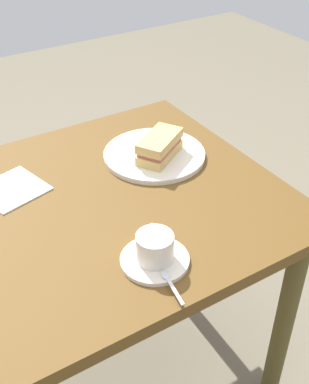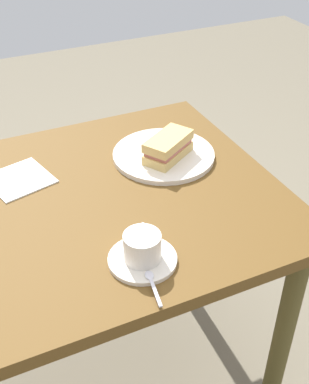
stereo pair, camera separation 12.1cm
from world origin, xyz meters
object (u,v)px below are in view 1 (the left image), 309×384
Objects in this scene: coffee_saucer at (155,260)px; dining_table at (80,239)px; coffee_cup at (155,246)px; sandwich_plate at (154,154)px; sandwich_front at (160,146)px; spoon at (169,281)px; napkin at (12,189)px.

dining_table is at bearing 104.05° from coffee_saucer.
coffee_cup is at bearing 64.72° from coffee_saucer.
coffee_cup reaches higher than sandwich_plate.
sandwich_front is 1.59× the size of coffee_cup.
spoon reaches higher than sandwich_plate.
dining_table is 0.32m from sandwich_plate.
napkin is (-0.39, 0.08, -0.04)m from sandwich_front.
dining_table is at bearing 98.93° from spoon.
coffee_cup is (0.00, 0.00, 0.04)m from coffee_saucer.
coffee_saucer is 0.04m from coffee_cup.
coffee_cup reaches higher than dining_table.
sandwich_front is 1.10× the size of napkin.
sandwich_plate is 0.49m from spoon.
dining_table is 3.59× the size of sandwich_plate.
napkin reaches higher than dining_table.
coffee_saucer is at bearing -121.73° from sandwich_plate.
sandwich_front is 1.11× the size of coffee_saucer.
sandwich_plate is at bearing 61.60° from spoon.
coffee_cup is 0.69× the size of napkin.
spoon is 0.52m from napkin.
napkin is (-0.16, 0.49, -0.01)m from spoon.
sandwich_front is at bearing -87.56° from sandwich_plate.
dining_table is 0.28m from coffee_saucer.
sandwich_front is at bearing 56.22° from coffee_saucer.
sandwich_plate is (0.29, 0.10, 0.10)m from dining_table.
sandwich_plate reaches higher than coffee_saucer.
coffee_saucer is at bearing -123.78° from sandwich_front.
spoon is (0.05, -0.33, 0.11)m from dining_table.
coffee_cup is 0.45m from napkin.
coffee_cup is at bearing 80.31° from spoon.
sandwich_front is at bearing 15.17° from dining_table.
spoon is at bearing -72.07° from napkin.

